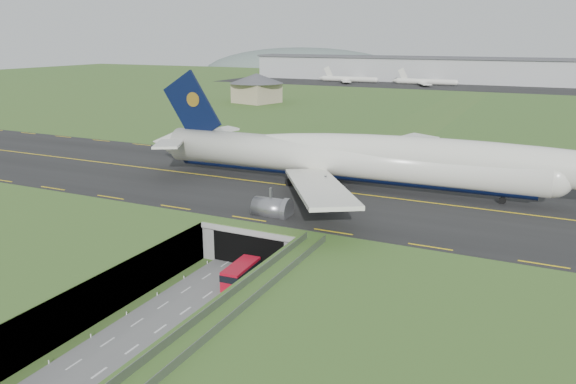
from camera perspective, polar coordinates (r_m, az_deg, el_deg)
The scene contains 10 objects.
ground at distance 79.23m, azimuth -6.95°, elevation -9.61°, with size 900.00×900.00×0.00m, color #366327.
airfield_deck at distance 78.01m, azimuth -7.02°, elevation -7.62°, with size 800.00×800.00×6.00m, color gray.
trench_road at distance 73.66m, azimuth -10.14°, elevation -11.70°, with size 12.00×75.00×0.20m, color slate.
taxiway at distance 104.71m, azimuth 2.63°, elevation 0.32°, with size 800.00×44.00×0.18m, color black.
tunnel_portal at distance 91.40m, azimuth -1.40°, elevation -3.76°, with size 17.00×22.30×6.00m.
guideway at distance 57.22m, azimuth -8.08°, elevation -14.14°, with size 3.00×53.00×7.05m.
jumbo_jet at distance 103.39m, azimuth 9.34°, elevation 3.22°, with size 104.56×65.43×21.65m.
shuttle_tram at distance 79.04m, azimuth -4.80°, elevation -8.31°, with size 3.12×7.43×2.98m.
service_building at distance 243.88m, azimuth -3.21°, elevation 10.76°, with size 28.13×28.13×12.53m.
cargo_terminal at distance 362.20m, azimuth 19.75°, elevation 11.53°, with size 320.00×67.00×15.60m.
Camera 1 is at (39.31, -60.10, 33.47)m, focal length 35.00 mm.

